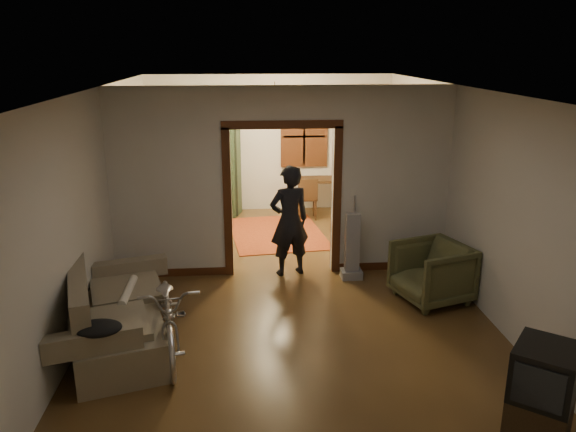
{
  "coord_description": "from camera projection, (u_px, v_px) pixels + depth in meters",
  "views": [
    {
      "loc": [
        -0.57,
        -7.28,
        3.31
      ],
      "look_at": [
        0.0,
        -0.3,
        1.2
      ],
      "focal_mm": 35.0,
      "sensor_mm": 36.0,
      "label": 1
    }
  ],
  "objects": [
    {
      "name": "floor",
      "position": [
        286.0,
        291.0,
        7.94
      ],
      "size": [
        5.0,
        8.5,
        0.01
      ],
      "primitive_type": "cube",
      "color": "#3F2914",
      "rests_on": "ground"
    },
    {
      "name": "ceiling",
      "position": [
        286.0,
        89.0,
        7.13
      ],
      "size": [
        5.0,
        8.5,
        0.01
      ],
      "primitive_type": "cube",
      "color": "white",
      "rests_on": "floor"
    },
    {
      "name": "wall_back",
      "position": [
        270.0,
        144.0,
        11.59
      ],
      "size": [
        5.0,
        0.02,
        2.8
      ],
      "primitive_type": "cube",
      "color": "beige",
      "rests_on": "floor"
    },
    {
      "name": "wall_left",
      "position": [
        96.0,
        199.0,
        7.34
      ],
      "size": [
        0.02,
        8.5,
        2.8
      ],
      "primitive_type": "cube",
      "color": "beige",
      "rests_on": "floor"
    },
    {
      "name": "wall_right",
      "position": [
        467.0,
        192.0,
        7.73
      ],
      "size": [
        0.02,
        8.5,
        2.8
      ],
      "primitive_type": "cube",
      "color": "beige",
      "rests_on": "floor"
    },
    {
      "name": "partition_wall",
      "position": [
        282.0,
        183.0,
        8.25
      ],
      "size": [
        5.0,
        0.14,
        2.8
      ],
      "primitive_type": "cube",
      "color": "beige",
      "rests_on": "floor"
    },
    {
      "name": "door_casing",
      "position": [
        282.0,
        202.0,
        8.34
      ],
      "size": [
        1.74,
        0.2,
        2.32
      ],
      "primitive_type": "cube",
      "color": "#3F1E0E",
      "rests_on": "floor"
    },
    {
      "name": "far_window",
      "position": [
        304.0,
        136.0,
        11.57
      ],
      "size": [
        0.98,
        0.06,
        1.28
      ],
      "primitive_type": "cube",
      "color": "black",
      "rests_on": "wall_back"
    },
    {
      "name": "chandelier",
      "position": [
        275.0,
        105.0,
        9.65
      ],
      "size": [
        0.24,
        0.24,
        0.24
      ],
      "primitive_type": "sphere",
      "color": "#FFE0A5",
      "rests_on": "ceiling"
    },
    {
      "name": "light_switch",
      "position": [
        353.0,
        192.0,
        8.31
      ],
      "size": [
        0.08,
        0.01,
        0.12
      ],
      "primitive_type": "cube",
      "color": "silver",
      "rests_on": "partition_wall"
    },
    {
      "name": "sofa",
      "position": [
        115.0,
        306.0,
        6.39
      ],
      "size": [
        1.5,
        2.27,
        0.96
      ],
      "primitive_type": "cube",
      "rotation": [
        0.0,
        0.0,
        0.29
      ],
      "color": "brown",
      "rests_on": "floor"
    },
    {
      "name": "rolled_paper",
      "position": [
        128.0,
        291.0,
        6.67
      ],
      "size": [
        0.1,
        0.76,
        0.1
      ],
      "primitive_type": "cylinder",
      "rotation": [
        1.57,
        0.0,
        0.0
      ],
      "color": "beige",
      "rests_on": "sofa"
    },
    {
      "name": "jacket",
      "position": [
        98.0,
        328.0,
        5.47
      ],
      "size": [
        0.46,
        0.34,
        0.13
      ],
      "primitive_type": "ellipsoid",
      "color": "black",
      "rests_on": "sofa"
    },
    {
      "name": "bicycle",
      "position": [
        169.0,
        314.0,
        6.23
      ],
      "size": [
        0.91,
        1.86,
        0.93
      ],
      "primitive_type": "imported",
      "rotation": [
        0.0,
        0.0,
        0.17
      ],
      "color": "silver",
      "rests_on": "floor"
    },
    {
      "name": "armchair",
      "position": [
        432.0,
        272.0,
        7.54
      ],
      "size": [
        1.11,
        1.1,
        0.81
      ],
      "primitive_type": "imported",
      "rotation": [
        0.0,
        0.0,
        -1.25
      ],
      "color": "#494A29",
      "rests_on": "floor"
    },
    {
      "name": "tv_stand",
      "position": [
        538.0,
        419.0,
        4.82
      ],
      "size": [
        0.71,
        0.72,
        0.49
      ],
      "primitive_type": "cube",
      "rotation": [
        0.0,
        0.0,
        0.89
      ],
      "color": "black",
      "rests_on": "floor"
    },
    {
      "name": "crt_tv",
      "position": [
        545.0,
        372.0,
        4.69
      ],
      "size": [
        0.72,
        0.73,
        0.47
      ],
      "primitive_type": "cube",
      "rotation": [
        0.0,
        0.0,
        0.89
      ],
      "color": "black",
      "rests_on": "tv_stand"
    },
    {
      "name": "vacuum",
      "position": [
        352.0,
        246.0,
        8.26
      ],
      "size": [
        0.37,
        0.33,
        1.01
      ],
      "primitive_type": "cube",
      "rotation": [
        0.0,
        0.0,
        0.32
      ],
      "color": "gray",
      "rests_on": "floor"
    },
    {
      "name": "person",
      "position": [
        289.0,
        221.0,
        8.32
      ],
      "size": [
        0.7,
        0.56,
        1.68
      ],
      "primitive_type": "imported",
      "rotation": [
        0.0,
        0.0,
        3.43
      ],
      "color": "black",
      "rests_on": "floor"
    },
    {
      "name": "oriental_rug",
      "position": [
        277.0,
        233.0,
        10.39
      ],
      "size": [
        1.87,
        2.32,
        0.02
      ],
      "primitive_type": "cube",
      "rotation": [
        0.0,
        0.0,
        0.11
      ],
      "color": "maroon",
      "rests_on": "floor"
    },
    {
      "name": "locker",
      "position": [
        214.0,
        168.0,
        11.33
      ],
      "size": [
        1.09,
        0.8,
        1.94
      ],
      "primitive_type": "cube",
      "rotation": [
        0.0,
        0.0,
        -0.3
      ],
      "color": "#263822",
      "rests_on": "floor"
    },
    {
      "name": "globe",
      "position": [
        212.0,
        120.0,
        11.05
      ],
      "size": [
        0.3,
        0.3,
        0.3
      ],
      "primitive_type": "sphere",
      "color": "#1E5972",
      "rests_on": "locker"
    },
    {
      "name": "desk",
      "position": [
        321.0,
        196.0,
        11.6
      ],
      "size": [
        1.1,
        0.82,
        0.72
      ],
      "primitive_type": "cube",
      "rotation": [
        0.0,
        0.0,
        -0.32
      ],
      "color": "#332011",
      "rests_on": "floor"
    },
    {
      "name": "desk_chair",
      "position": [
        307.0,
        198.0,
        11.21
      ],
      "size": [
        0.46,
        0.46,
        0.85
      ],
      "primitive_type": "cube",
      "rotation": [
        0.0,
        0.0,
        -0.26
      ],
      "color": "#332011",
      "rests_on": "floor"
    }
  ]
}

